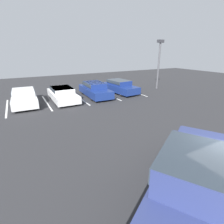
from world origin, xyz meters
name	(u,v)px	position (x,y,z in m)	size (l,w,h in m)	color
stall_stripe_a	(7,108)	(-6.07, 13.36, 0.00)	(0.12, 4.93, 0.01)	white
stall_stripe_b	(47,103)	(-3.19, 13.36, 0.00)	(0.12, 4.93, 0.01)	white
stall_stripe_c	(80,98)	(-0.31, 13.36, 0.00)	(0.12, 4.93, 0.01)	white
stall_stripe_d	(108,95)	(2.58, 13.36, 0.00)	(0.12, 4.93, 0.01)	white
stall_stripe_e	(133,92)	(5.46, 13.36, 0.00)	(0.12, 4.93, 0.01)	white
pickup_truck	(202,185)	(-1.44, 0.51, 0.95)	(6.00, 4.78, 1.92)	navy
parked_sedan_a	(24,97)	(-4.78, 13.54, 0.66)	(1.88, 4.29, 1.23)	silver
parked_sedan_b	(63,94)	(-1.82, 13.38, 0.61)	(1.81, 4.58, 1.14)	silver
parked_sedan_c	(95,89)	(1.20, 13.44, 0.69)	(1.91, 4.69, 1.31)	navy
parked_sedan_d	(119,86)	(3.98, 13.63, 0.68)	(2.14, 4.64, 1.28)	navy
light_post	(159,59)	(8.82, 13.41, 3.23)	(0.70, 0.36, 5.16)	#515156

